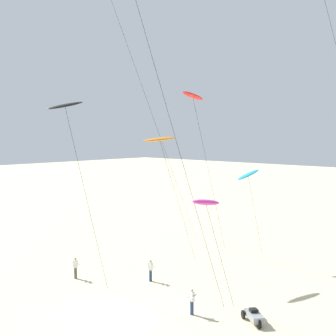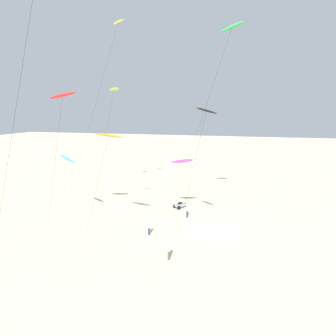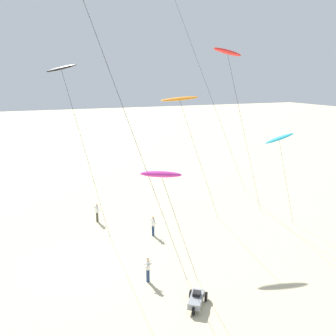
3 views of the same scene
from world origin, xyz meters
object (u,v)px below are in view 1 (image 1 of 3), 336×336
Objects in this scene: kite_red at (193,97)px; kite_flyer_middle at (75,267)px; kite_cyan at (248,175)px; kite_black at (66,108)px; beach_buggy at (254,316)px; kite_magenta at (206,203)px; kite_orange at (160,140)px; kite_flyer_nearest at (192,301)px; kite_flyer_furthest at (151,270)px.

kite_red reaches higher than kite_flyer_middle.
kite_flyer_middle is at bearing -114.79° from kite_cyan.
kite_cyan is 17.13m from kite_flyer_middle.
kite_black reaches higher than beach_buggy.
kite_orange is (-9.23, 5.42, 3.74)m from kite_magenta.
kite_black reaches higher than kite_flyer_middle.
kite_magenta is 0.55× the size of kite_black.
kite_magenta reaches higher than kite_flyer_nearest.
kite_flyer_nearest and kite_flyer_furthest have the same top height.
kite_orange is 0.73× the size of kite_red.
kite_magenta is at bearing -46.74° from kite_red.
kite_black is 14.32m from kite_red.
kite_cyan is 0.54× the size of kite_red.
kite_flyer_furthest is (1.93, 6.20, -12.24)m from kite_black.
kite_orange is 9.81m from kite_black.
kite_black is at bearing -107.31° from kite_flyer_furthest.
kite_red reaches higher than kite_cyan.
kite_cyan is 12.82m from kite_flyer_furthest.
kite_cyan is 4.93× the size of kite_flyer_middle.
kite_black reaches higher than kite_magenta.
beach_buggy is at bearing 16.17° from kite_magenta.
kite_flyer_middle is at bearing 137.38° from kite_black.
kite_flyer_furthest is at bearing 156.53° from kite_flyer_nearest.
kite_cyan is at bearing 65.21° from kite_flyer_middle.
kite_cyan reaches higher than kite_flyer_furthest.
kite_flyer_middle is (-2.61, -6.89, -9.96)m from kite_orange.
kite_magenta reaches higher than kite_flyer_furthest.
kite_flyer_nearest is at bearing 21.66° from kite_black.
kite_orange is at bearing 123.33° from kite_flyer_furthest.
kite_black is 12.85m from kite_flyer_middle.
kite_orange is 10.73m from kite_flyer_furthest.
kite_magenta is at bearing -163.83° from beach_buggy.
kite_red is (-4.27, -2.73, 7.11)m from kite_cyan.
kite_flyer_furthest is (-1.79, -10.75, -6.73)m from kite_cyan.
kite_flyer_nearest is (8.46, 3.36, -12.24)m from kite_black.
kite_orange reaches higher than kite_cyan.
kite_magenta is 11.33m from kite_orange.
kite_magenta is at bearing 56.87° from kite_flyer_nearest.
beach_buggy is (8.26, -11.95, -7.20)m from kite_cyan.
kite_red is at bearing 129.67° from kite_flyer_nearest.
kite_black is 0.90× the size of kite_red.
kite_cyan is 4.93× the size of kite_flyer_furthest.
kite_flyer_middle is (-11.84, -1.47, -6.22)m from kite_magenta.
kite_flyer_furthest is (4.81, 3.55, 0.00)m from kite_flyer_middle.
kite_orange is (-3.99, -7.41, 3.23)m from kite_cyan.
kite_flyer_furthest is 0.84× the size of beach_buggy.
kite_orange is 6.72× the size of kite_flyer_nearest.
kite_cyan is at bearing 77.61° from kite_black.
beach_buggy is (14.87, 2.35, -0.46)m from kite_flyer_middle.
kite_magenta is at bearing -67.81° from kite_cyan.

